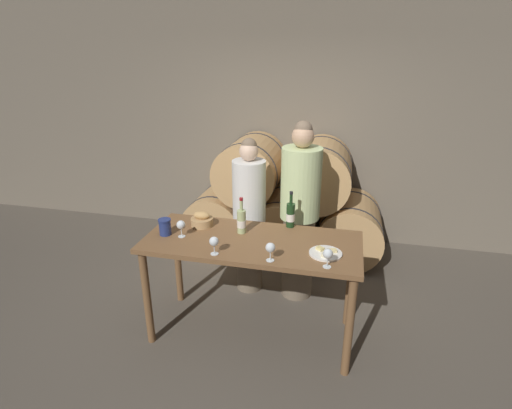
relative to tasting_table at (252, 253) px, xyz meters
The scene contains 15 objects.
ground_plane 0.78m from the tasting_table, ahead, with size 10.00×10.00×0.00m, color #564F44.
stone_wall_back 2.30m from the tasting_table, 90.00° to the left, with size 10.00×0.12×3.20m.
barrel_stack 1.61m from the tasting_table, 90.00° to the left, with size 2.33×0.87×1.39m.
tasting_table is the anchor object (origin of this frame).
person_left 0.71m from the tasting_table, 105.76° to the left, with size 0.32×0.32×1.58m.
person_right 0.76m from the tasting_table, 66.54° to the left, with size 0.37×0.37×1.75m.
wine_bottle_red 0.48m from the tasting_table, 51.49° to the left, with size 0.07×0.07×0.32m.
wine_bottle_white 0.28m from the tasting_table, 134.85° to the left, with size 0.07×0.07×0.31m.
blue_crock 0.75m from the tasting_table, behind, with size 0.11×0.11×0.14m.
bread_basket 0.54m from the tasting_table, 160.28° to the left, with size 0.19×0.19×0.13m.
cheese_plate 0.62m from the tasting_table, 10.01° to the right, with size 0.25×0.25×0.04m.
wine_glass_far_left 0.62m from the tasting_table, behind, with size 0.07×0.07×0.14m.
wine_glass_left 0.42m from the tasting_table, 126.69° to the right, with size 0.07×0.07×0.14m.
wine_glass_center 0.42m from the tasting_table, 54.47° to the right, with size 0.07×0.07×0.14m.
wine_glass_right 0.72m from the tasting_table, 25.28° to the right, with size 0.07×0.07×0.14m.
Camera 1 is at (0.69, -2.79, 2.34)m, focal length 28.00 mm.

